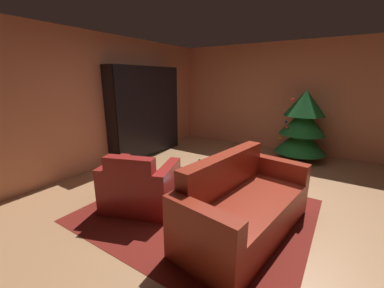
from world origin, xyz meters
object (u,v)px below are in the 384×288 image
Objects in this scene: bookshelf_unit at (150,113)px; book_stack_on_table at (206,179)px; armchair_red at (140,187)px; decorated_tree at (303,125)px; bottle_on_table at (199,171)px; coffee_table at (209,186)px; couch_red at (243,207)px.

bookshelf_unit is 8.55× the size of book_stack_on_table.
decorated_tree is at bearing 66.24° from armchair_red.
decorated_tree is (3.08, 1.38, -0.19)m from bookshelf_unit.
book_stack_on_table is 0.15× the size of decorated_tree.
bottle_on_table is at bearing 36.39° from armchair_red.
armchair_red reaches higher than coffee_table.
coffee_table is 2.84× the size of bottle_on_table.
book_stack_on_table is 3.07m from decorated_tree.
bookshelf_unit is 1.32× the size of decorated_tree.
bottle_on_table is at bearing 163.10° from couch_red.
couch_red is 7.06× the size of bottle_on_table.
decorated_tree is at bearing 74.01° from bottle_on_table.
bookshelf_unit reaches higher than book_stack_on_table.
coffee_table is (-0.53, 0.14, 0.07)m from couch_red.
book_stack_on_table is at bearing -143.53° from coffee_table.
decorated_tree is at bearing 77.58° from book_stack_on_table.
couch_red is at bearing -91.83° from decorated_tree.
bottle_on_table is (-0.20, 0.08, 0.14)m from coffee_table.
couch_red is 1.26× the size of decorated_tree.
couch_red is 0.56m from coffee_table.
book_stack_on_table is (-0.03, -0.02, 0.10)m from coffee_table.
bookshelf_unit is 2.75m from bottle_on_table.
book_stack_on_table is at bearing -30.20° from bottle_on_table.
bookshelf_unit reaches higher than bottle_on_table.
armchair_red is 0.85m from bottle_on_table.
couch_red reaches higher than coffee_table.
couch_red reaches higher than book_stack_on_table.
bottle_on_table reaches higher than book_stack_on_table.
armchair_red is at bearing -155.02° from book_stack_on_table.
armchair_red is at bearing -143.61° from bottle_on_table.
coffee_table is 0.25m from bottle_on_table.
book_stack_on_table is at bearing 167.64° from couch_red.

